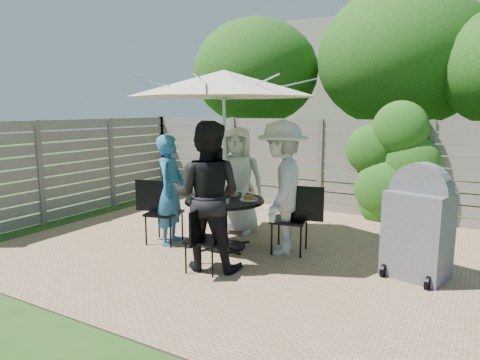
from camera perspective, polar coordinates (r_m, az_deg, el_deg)
The scene contains 23 objects.
backyard_envelope at distance 15.60m, azimuth 20.18°, elevation 11.00°, with size 60.00×60.00×5.00m.
patio_table at distance 6.26m, azimuth -2.06°, elevation -4.55°, with size 1.41×1.41×0.74m.
umbrella at distance 6.08m, azimuth -2.17°, elevation 12.72°, with size 3.29×3.29×2.57m.
chair_back at distance 7.22m, azimuth -0.02°, elevation -4.48°, with size 0.57×0.74×0.97m.
person_back at distance 6.97m, azimuth -0.28°, elevation -0.09°, with size 0.86×0.56×1.75m, color silver.
chair_left at distance 6.63m, azimuth -10.17°, elevation -5.91°, with size 0.74×0.56×0.97m.
person_left at distance 6.46m, azimuth -9.20°, elevation -1.40°, with size 0.61×0.40×1.66m, color #23659B.
chair_front at distance 5.45m, azimuth -4.78°, elevation -9.60°, with size 0.48×0.65×0.86m.
person_front at distance 5.39m, azimuth -4.42°, elevation -2.20°, with size 0.92×0.72×1.89m, color black.
chair_right at distance 6.14m, azimuth 6.75°, elevation -7.05°, with size 0.74×0.55×0.98m.
person_right at distance 6.00m, azimuth 5.58°, elevation -1.03°, with size 1.22×0.70×1.89m, color beige.
plate_back at distance 6.54m, azimuth -1.24°, elevation -1.68°, with size 0.26×0.26×0.06m.
plate_left at distance 6.30m, azimuth -5.24°, elevation -2.15°, with size 0.26×0.26×0.06m.
plate_front at distance 5.86m, azimuth -3.01°, elevation -3.01°, with size 0.26×0.26×0.06m.
plate_right at distance 6.12m, azimuth 1.18°, elevation -2.47°, with size 0.26×0.26×0.06m.
glass_back at distance 6.47m, azimuth -2.37°, elevation -1.41°, with size 0.07×0.07×0.14m, color silver.
glass_left at distance 6.17m, azimuth -4.66°, elevation -1.97°, with size 0.07×0.07×0.14m, color silver.
glass_front at distance 5.92m, azimuth -1.76°, elevation -2.43°, with size 0.07×0.07×0.14m, color silver.
glass_right at distance 6.23m, azimuth 0.48°, elevation -1.82°, with size 0.07×0.07×0.14m, color silver.
syrup_jug at distance 6.25m, azimuth -2.49°, elevation -1.69°, with size 0.09×0.09×0.16m, color #59280C.
coffee_cup at distance 6.38m, azimuth -0.69°, elevation -1.65°, with size 0.08×0.08×0.12m, color #C6B293.
bicycle at distance 8.99m, azimuth -0.25°, elevation -0.71°, with size 0.59×1.70×0.89m, color #333338.
bbq_grill at distance 5.56m, azimuth 22.66°, elevation -5.74°, with size 0.81×0.70×1.42m.
Camera 1 is at (2.79, -5.06, 2.03)m, focal length 32.00 mm.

